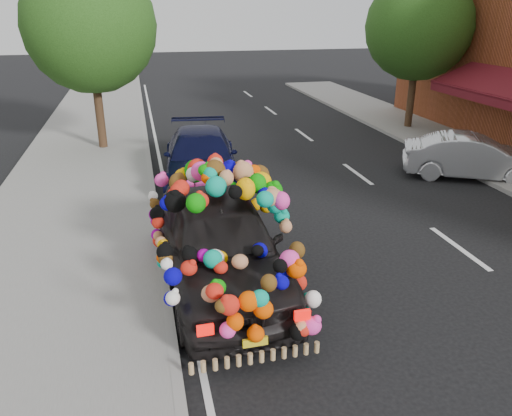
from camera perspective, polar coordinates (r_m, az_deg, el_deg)
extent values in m
plane|color=black|center=(9.50, 3.91, -6.80)|extent=(100.00, 100.00, 0.00)
cube|color=gray|center=(9.29, -22.68, -8.92)|extent=(4.00, 60.00, 0.12)
cube|color=gray|center=(9.13, -10.47, -7.99)|extent=(0.15, 60.00, 0.13)
cube|color=#571018|center=(18.04, 26.04, 12.77)|extent=(1.62, 5.20, 0.75)
cube|color=#571018|center=(17.64, 23.88, 11.62)|extent=(0.06, 5.20, 0.35)
cylinder|color=#332114|center=(17.77, -17.47, 10.60)|extent=(0.28, 0.28, 2.73)
sphere|color=#1D4111|center=(17.49, -18.51, 19.16)|extent=(4.20, 4.20, 4.20)
cylinder|color=#332114|center=(21.06, 17.30, 12.14)|extent=(0.28, 0.28, 2.64)
sphere|color=#1D4111|center=(20.82, 18.14, 19.13)|extent=(4.00, 4.00, 4.00)
imported|color=black|center=(8.62, -4.14, -3.92)|extent=(2.02, 4.79, 1.62)
cube|color=red|center=(6.51, -5.82, -13.71)|extent=(0.22, 0.07, 0.14)
cube|color=red|center=(6.78, 5.32, -12.09)|extent=(0.22, 0.07, 0.14)
cube|color=yellow|center=(6.78, -0.10, -15.07)|extent=(0.34, 0.05, 0.12)
imported|color=black|center=(13.96, -6.35, 5.77)|extent=(2.46, 5.02, 1.40)
imported|color=#B9BBC1|center=(15.50, 23.51, 5.39)|extent=(3.97, 2.89, 1.25)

